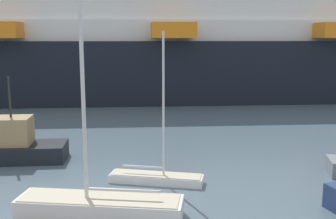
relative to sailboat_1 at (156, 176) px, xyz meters
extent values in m
cube|color=white|center=(-0.01, 0.00, -0.15)|extent=(4.34, 1.86, 0.37)
cube|color=beige|center=(-0.01, 0.00, 0.05)|extent=(4.16, 1.75, 0.04)
cylinder|color=silver|center=(0.32, -0.07, 3.24)|extent=(0.10, 0.10, 6.41)
cylinder|color=silver|center=(-0.61, 0.14, 0.38)|extent=(1.88, 0.49, 0.08)
cube|color=white|center=(-2.09, -3.56, 0.02)|extent=(6.22, 2.37, 0.72)
cube|color=beige|center=(-2.09, -3.56, 0.41)|extent=(5.96, 2.22, 0.04)
cylinder|color=silver|center=(-2.57, -3.49, 6.06)|extent=(0.15, 0.15, 11.35)
cylinder|color=silver|center=(-1.22, -3.69, 0.74)|extent=(2.72, 0.51, 0.12)
cube|color=black|center=(-7.91, 3.61, 0.12)|extent=(6.24, 2.51, 0.91)
cube|color=#A3845B|center=(-7.61, 3.63, 1.30)|extent=(2.07, 1.76, 1.46)
cylinder|color=#262626|center=(-7.61, 3.63, 3.10)|extent=(0.12, 0.12, 2.15)
cube|color=black|center=(-14.16, 27.55, 2.70)|extent=(110.99, 20.41, 6.07)
cube|color=white|center=(-14.16, 27.55, 6.73)|extent=(102.08, 18.16, 1.99)
cube|color=white|center=(-14.16, 27.55, 8.72)|extent=(95.96, 17.07, 1.99)
cube|color=orange|center=(1.64, 20.22, 6.73)|extent=(4.11, 3.27, 1.39)
camera|label=1|loc=(-0.05, -18.05, 6.26)|focal=44.58mm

